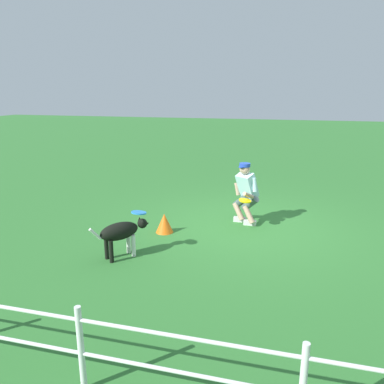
{
  "coord_description": "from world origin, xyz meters",
  "views": [
    {
      "loc": [
        -0.78,
        7.42,
        2.72
      ],
      "look_at": [
        0.98,
        0.85,
        0.9
      ],
      "focal_mm": 35.71,
      "sensor_mm": 36.0,
      "label": 1
    }
  ],
  "objects_px": {
    "training_cone": "(164,223)",
    "person": "(246,191)",
    "frisbee_flying": "(139,213)",
    "dog": "(122,232)",
    "frisbee_held": "(245,201)"
  },
  "relations": [
    {
      "from": "person",
      "to": "dog",
      "type": "distance_m",
      "value": 2.83
    },
    {
      "from": "person",
      "to": "frisbee_flying",
      "type": "relative_size",
      "value": 5.08
    },
    {
      "from": "dog",
      "to": "frisbee_held",
      "type": "distance_m",
      "value": 2.56
    },
    {
      "from": "person",
      "to": "training_cone",
      "type": "height_order",
      "value": "person"
    },
    {
      "from": "person",
      "to": "frisbee_held",
      "type": "relative_size",
      "value": 5.26
    },
    {
      "from": "dog",
      "to": "frisbee_held",
      "type": "xyz_separation_m",
      "value": [
        -1.81,
        -1.81,
        0.17
      ]
    },
    {
      "from": "training_cone",
      "to": "dog",
      "type": "bearing_deg",
      "value": 76.38
    },
    {
      "from": "frisbee_flying",
      "to": "frisbee_held",
      "type": "bearing_deg",
      "value": -134.05
    },
    {
      "from": "person",
      "to": "frisbee_held",
      "type": "distance_m",
      "value": 0.4
    },
    {
      "from": "training_cone",
      "to": "person",
      "type": "bearing_deg",
      "value": -147.55
    },
    {
      "from": "person",
      "to": "dog",
      "type": "bearing_deg",
      "value": -5.68
    },
    {
      "from": "frisbee_held",
      "to": "training_cone",
      "type": "bearing_deg",
      "value": 20.04
    },
    {
      "from": "person",
      "to": "frisbee_flying",
      "type": "xyz_separation_m",
      "value": [
        1.54,
        2.01,
        0.05
      ]
    },
    {
      "from": "person",
      "to": "dog",
      "type": "xyz_separation_m",
      "value": [
        1.77,
        2.2,
        -0.26
      ]
    },
    {
      "from": "frisbee_flying",
      "to": "frisbee_held",
      "type": "height_order",
      "value": "frisbee_flying"
    }
  ]
}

